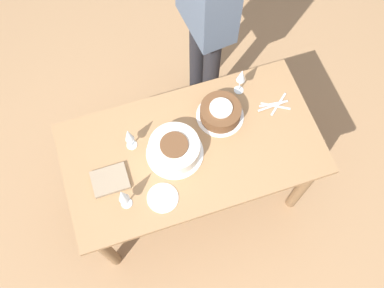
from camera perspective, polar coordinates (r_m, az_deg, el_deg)
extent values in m
plane|color=#A87F56|center=(3.06, 0.00, -6.20)|extent=(12.00, 12.00, 0.00)
cube|color=#9E754C|center=(2.34, 0.00, -0.64)|extent=(1.41, 0.75, 0.03)
cylinder|color=brown|center=(2.94, 9.90, 5.07)|extent=(0.07, 0.07, 0.75)
cylinder|color=brown|center=(2.82, -14.20, -2.03)|extent=(0.07, 0.07, 0.75)
cylinder|color=brown|center=(2.76, 14.56, -5.44)|extent=(0.07, 0.07, 0.75)
cylinder|color=brown|center=(2.63, -11.38, -13.68)|extent=(0.07, 0.07, 0.75)
cylinder|color=white|center=(2.32, -2.32, -1.11)|extent=(0.31, 0.31, 0.01)
cylinder|color=silver|center=(2.27, -2.36, -0.60)|extent=(0.27, 0.27, 0.10)
cylinder|color=brown|center=(2.22, -2.42, -0.05)|extent=(0.15, 0.15, 0.01)
cylinder|color=white|center=(2.41, 3.75, 3.77)|extent=(0.27, 0.27, 0.01)
cylinder|color=brown|center=(2.37, 3.81, 4.27)|extent=(0.23, 0.23, 0.08)
cylinder|color=silver|center=(2.33, 3.89, 4.81)|extent=(0.13, 0.13, 0.01)
cylinder|color=silver|center=(2.35, -8.02, -0.15)|extent=(0.06, 0.06, 0.00)
cylinder|color=silver|center=(2.32, -8.16, 0.28)|extent=(0.01, 0.01, 0.08)
cone|color=silver|center=(2.23, -8.46, 1.22)|extent=(0.05, 0.05, 0.10)
cylinder|color=silver|center=(2.25, -8.70, -7.82)|extent=(0.06, 0.06, 0.00)
cylinder|color=silver|center=(2.20, -8.86, -7.51)|extent=(0.01, 0.01, 0.08)
cone|color=silver|center=(2.11, -9.25, -6.75)|extent=(0.05, 0.05, 0.12)
cylinder|color=silver|center=(2.50, 6.23, 7.16)|extent=(0.06, 0.06, 0.00)
cylinder|color=silver|center=(2.46, 6.36, 7.84)|extent=(0.01, 0.01, 0.11)
cone|color=silver|center=(2.37, 6.62, 9.11)|extent=(0.05, 0.05, 0.09)
cylinder|color=white|center=(2.23, -3.93, -7.19)|extent=(0.16, 0.16, 0.01)
cube|color=silver|center=(2.48, 11.07, 4.99)|extent=(0.15, 0.10, 0.00)
cube|color=silver|center=(2.49, 10.83, 5.30)|extent=(0.17, 0.03, 0.00)
cube|color=silver|center=(2.49, 11.45, 5.23)|extent=(0.14, 0.12, 0.00)
cube|color=silver|center=(2.47, 10.58, 4.98)|extent=(0.17, 0.02, 0.00)
cube|color=gray|center=(2.29, -10.87, -4.74)|extent=(0.19, 0.15, 0.02)
cylinder|color=#232328|center=(3.06, 0.70, 12.07)|extent=(0.11, 0.11, 0.86)
cylinder|color=#232328|center=(2.95, 2.51, 8.90)|extent=(0.11, 0.11, 0.86)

